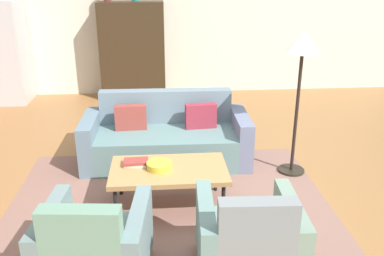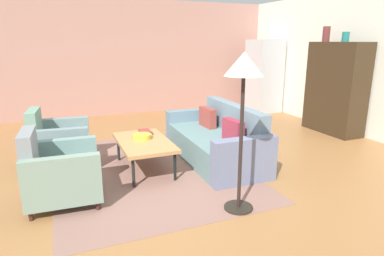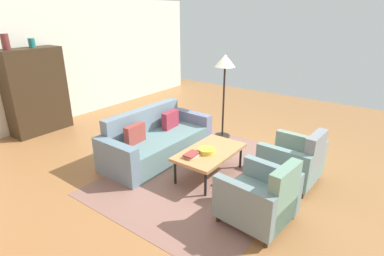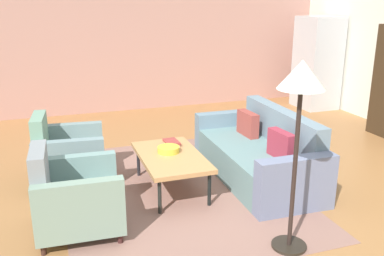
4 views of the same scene
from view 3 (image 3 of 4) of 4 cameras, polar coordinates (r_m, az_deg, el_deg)
The scene contains 13 objects.
ground_plane at distance 5.38m, azimuth 4.36°, elevation -6.64°, with size 10.47×10.47×0.00m, color #9E6A3C.
wall_back at distance 7.98m, azimuth -22.93°, elevation 11.58°, with size 8.72×0.12×2.80m, color silver.
area_rug at distance 5.04m, azimuth 2.77°, elevation -8.60°, with size 3.40×2.60×0.01m, color #8A6257.
couch at distance 5.55m, azimuth -6.97°, elevation -2.53°, with size 2.12×0.94×0.86m.
coffee_table at distance 4.83m, azimuth 3.35°, elevation -4.65°, with size 1.20×0.70×0.44m.
armchair_left at distance 3.92m, azimuth 12.99°, elevation -12.86°, with size 0.87×0.87×0.88m.
armchair_right at distance 4.92m, azimuth 18.77°, elevation -6.12°, with size 0.84×0.84×0.88m.
fruit_bowl at distance 4.73m, azimuth 2.73°, elevation -4.27°, with size 0.26×0.26×0.07m, color gold.
book_stack at distance 4.61m, azimuth -0.08°, elevation -5.06°, with size 0.26×0.20×0.05m.
cabinet at distance 7.32m, azimuth -27.26°, elevation 6.15°, with size 1.20×0.51×1.80m.
vase_tall at distance 7.00m, azimuth -31.64°, elevation 13.61°, with size 0.15×0.15×0.30m, color brown.
vase_round at distance 7.21m, azimuth -27.87°, elevation 13.94°, with size 0.13×0.13×0.18m, color #1E6F6A.
floor_lamp at distance 6.10m, azimuth 6.18°, elevation 11.04°, with size 0.40×0.40×1.72m.
Camera 3 is at (-4.06, -2.49, 2.50)m, focal length 28.40 mm.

